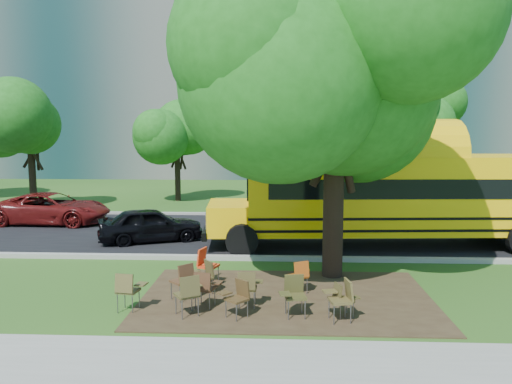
{
  "coord_description": "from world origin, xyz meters",
  "views": [
    {
      "loc": [
        0.8,
        -12.23,
        4.07
      ],
      "look_at": [
        0.06,
        3.78,
        2.06
      ],
      "focal_mm": 35.0,
      "sensor_mm": 36.0,
      "label": 1
    }
  ],
  "objects_px": {
    "main_tree": "(336,69)",
    "black_car": "(151,225)",
    "chair_4": "(248,285)",
    "bg_car_red": "(52,209)",
    "chair_5": "(294,292)",
    "chair_8": "(184,278)",
    "chair_6": "(342,296)",
    "chair_9": "(204,274)",
    "chair_1": "(205,286)",
    "chair_2": "(189,291)",
    "chair_7": "(343,297)",
    "chair_3": "(238,295)",
    "school_bus": "(413,194)",
    "chair_0": "(128,288)",
    "chair_10": "(206,263)",
    "chair_11": "(300,273)"
  },
  "relations": [
    {
      "from": "chair_6",
      "to": "chair_10",
      "type": "distance_m",
      "value": 4.06
    },
    {
      "from": "main_tree",
      "to": "chair_1",
      "type": "height_order",
      "value": "main_tree"
    },
    {
      "from": "chair_3",
      "to": "chair_7",
      "type": "bearing_deg",
      "value": -135.25
    },
    {
      "from": "chair_2",
      "to": "black_car",
      "type": "distance_m",
      "value": 7.74
    },
    {
      "from": "chair_5",
      "to": "chair_8",
      "type": "height_order",
      "value": "same"
    },
    {
      "from": "chair_2",
      "to": "chair_10",
      "type": "xyz_separation_m",
      "value": [
        0.04,
        2.31,
        0.01
      ]
    },
    {
      "from": "chair_0",
      "to": "chair_3",
      "type": "height_order",
      "value": "chair_0"
    },
    {
      "from": "chair_1",
      "to": "chair_7",
      "type": "height_order",
      "value": "chair_1"
    },
    {
      "from": "chair_4",
      "to": "chair_9",
      "type": "relative_size",
      "value": 1.04
    },
    {
      "from": "chair_1",
      "to": "chair_2",
      "type": "bearing_deg",
      "value": -103.84
    },
    {
      "from": "chair_1",
      "to": "chair_4",
      "type": "distance_m",
      "value": 0.98
    },
    {
      "from": "chair_6",
      "to": "chair_8",
      "type": "relative_size",
      "value": 1.0
    },
    {
      "from": "school_bus",
      "to": "chair_2",
      "type": "xyz_separation_m",
      "value": [
        -6.59,
        -6.96,
        -1.25
      ]
    },
    {
      "from": "chair_2",
      "to": "black_car",
      "type": "relative_size",
      "value": 0.26
    },
    {
      "from": "chair_1",
      "to": "chair_6",
      "type": "relative_size",
      "value": 0.95
    },
    {
      "from": "chair_4",
      "to": "chair_6",
      "type": "height_order",
      "value": "chair_6"
    },
    {
      "from": "main_tree",
      "to": "chair_3",
      "type": "height_order",
      "value": "main_tree"
    },
    {
      "from": "chair_0",
      "to": "chair_3",
      "type": "relative_size",
      "value": 1.08
    },
    {
      "from": "chair_3",
      "to": "chair_2",
      "type": "bearing_deg",
      "value": 42.24
    },
    {
      "from": "chair_4",
      "to": "chair_7",
      "type": "xyz_separation_m",
      "value": [
        2.08,
        -0.51,
        -0.07
      ]
    },
    {
      "from": "chair_8",
      "to": "black_car",
      "type": "relative_size",
      "value": 0.25
    },
    {
      "from": "chair_4",
      "to": "chair_1",
      "type": "bearing_deg",
      "value": -174.58
    },
    {
      "from": "chair_9",
      "to": "chair_8",
      "type": "bearing_deg",
      "value": 104.8
    },
    {
      "from": "chair_11",
      "to": "chair_1",
      "type": "bearing_deg",
      "value": 177.99
    },
    {
      "from": "chair_0",
      "to": "chair_11",
      "type": "height_order",
      "value": "chair_0"
    },
    {
      "from": "chair_11",
      "to": "chair_10",
      "type": "bearing_deg",
      "value": 136.03
    },
    {
      "from": "bg_car_red",
      "to": "chair_1",
      "type": "bearing_deg",
      "value": -139.01
    },
    {
      "from": "chair_9",
      "to": "chair_5",
      "type": "bearing_deg",
      "value": -159.04
    },
    {
      "from": "chair_5",
      "to": "chair_6",
      "type": "bearing_deg",
      "value": 159.52
    },
    {
      "from": "chair_10",
      "to": "main_tree",
      "type": "bearing_deg",
      "value": 122.74
    },
    {
      "from": "chair_5",
      "to": "chair_11",
      "type": "bearing_deg",
      "value": -105.43
    },
    {
      "from": "chair_4",
      "to": "chair_6",
      "type": "distance_m",
      "value": 2.17
    },
    {
      "from": "chair_7",
      "to": "chair_8",
      "type": "relative_size",
      "value": 0.83
    },
    {
      "from": "chair_4",
      "to": "chair_7",
      "type": "bearing_deg",
      "value": -12.76
    },
    {
      "from": "chair_2",
      "to": "chair_3",
      "type": "relative_size",
      "value": 1.13
    },
    {
      "from": "chair_2",
      "to": "chair_6",
      "type": "xyz_separation_m",
      "value": [
        3.29,
        -0.11,
        -0.02
      ]
    },
    {
      "from": "chair_3",
      "to": "chair_6",
      "type": "distance_m",
      "value": 2.24
    },
    {
      "from": "school_bus",
      "to": "chair_10",
      "type": "height_order",
      "value": "school_bus"
    },
    {
      "from": "chair_3",
      "to": "chair_10",
      "type": "distance_m",
      "value": 2.52
    },
    {
      "from": "school_bus",
      "to": "chair_5",
      "type": "relative_size",
      "value": 14.25
    },
    {
      "from": "chair_9",
      "to": "main_tree",
      "type": "bearing_deg",
      "value": -99.35
    },
    {
      "from": "main_tree",
      "to": "black_car",
      "type": "height_order",
      "value": "main_tree"
    },
    {
      "from": "chair_4",
      "to": "chair_8",
      "type": "height_order",
      "value": "chair_8"
    },
    {
      "from": "black_car",
      "to": "bg_car_red",
      "type": "xyz_separation_m",
      "value": [
        -5.17,
        3.2,
        0.05
      ]
    },
    {
      "from": "chair_10",
      "to": "chair_6",
      "type": "bearing_deg",
      "value": 71.58
    },
    {
      "from": "chair_5",
      "to": "chair_2",
      "type": "bearing_deg",
      "value": -5.44
    },
    {
      "from": "chair_4",
      "to": "bg_car_red",
      "type": "bearing_deg",
      "value": 133.93
    },
    {
      "from": "main_tree",
      "to": "chair_9",
      "type": "relative_size",
      "value": 10.89
    },
    {
      "from": "chair_1",
      "to": "chair_7",
      "type": "bearing_deg",
      "value": 5.02
    },
    {
      "from": "chair_5",
      "to": "black_car",
      "type": "xyz_separation_m",
      "value": [
        -4.98,
        7.15,
        0.06
      ]
    }
  ]
}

